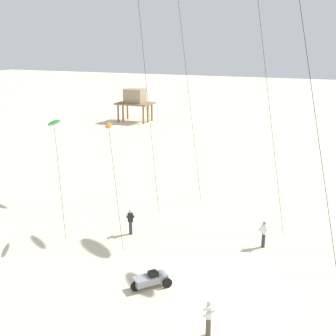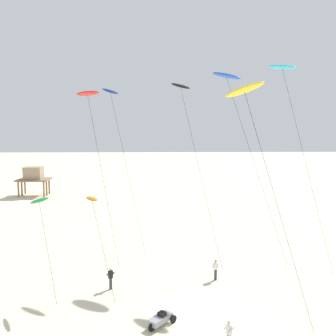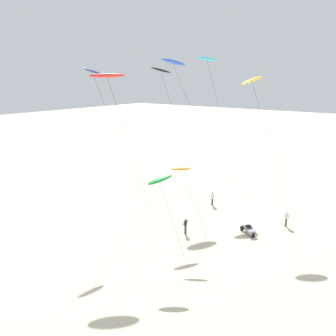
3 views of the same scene
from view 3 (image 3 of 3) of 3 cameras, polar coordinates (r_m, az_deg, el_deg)
ground_plane at (r=36.50m, az=14.72°, el=-8.97°), size 260.00×260.00×0.00m
kite_blue at (r=42.17m, az=0.94°, el=18.42°), size 6.34×6.66×17.68m
kite_cyan at (r=44.82m, az=7.05°, el=18.68°), size 4.94×5.21×17.91m
kite_orange at (r=28.81m, az=2.32°, el=-0.36°), size 2.55×2.92×7.24m
kite_yellow at (r=36.24m, az=14.90°, el=14.86°), size 5.11×5.12×15.46m
kite_red at (r=31.34m, az=-10.87°, el=15.89°), size 4.52×4.77×15.50m
kite_navy at (r=35.24m, az=-13.36°, el=16.15°), size 4.66×4.68×16.19m
kite_green at (r=25.66m, az=-1.43°, el=-2.20°), size 2.46×2.41×7.55m
kite_black at (r=37.72m, az=-1.24°, el=16.87°), size 4.52×4.84×16.39m
kite_flyer_nearest at (r=39.24m, az=7.98°, el=-5.41°), size 0.66×0.64×1.67m
kite_flyer_middle at (r=32.02m, az=3.16°, el=-10.28°), size 0.69×0.67×1.67m
kite_flyer_furthest at (r=35.67m, az=20.49°, el=-8.50°), size 0.65×0.67×1.67m
beach_buggy at (r=33.23m, az=14.35°, el=-10.66°), size 1.85×1.95×0.82m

